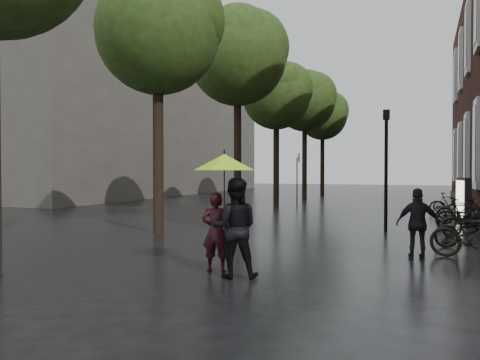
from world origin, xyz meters
The scene contains 11 objects.
ground centered at (0.00, 0.00, 0.00)m, with size 120.00×120.00×0.00m, color black.
bg_building centered at (-22.00, 28.00, 7.00)m, with size 16.00×30.00×14.00m, color #47423D.
street_trees centered at (-3.99, 15.91, 6.34)m, with size 4.33×34.03×8.91m.
person_burgundy centered at (-0.22, 2.77, 0.77)m, with size 0.56×0.37×1.54m, color black.
person_black centered at (0.29, 2.47, 0.91)m, with size 0.88×0.69×1.81m, color black.
lime_umbrella centered at (0.02, 2.61, 2.10)m, with size 1.19×1.19×1.74m.
pedestrian_walking centered at (3.37, 5.59, 0.78)m, with size 0.91×0.38×1.56m, color black.
parked_bicycles centered at (4.63, 11.65, 0.47)m, with size 2.11×12.82×1.05m.
ad_lightbox centered at (4.83, 13.77, 0.84)m, with size 0.26×1.11×1.67m.
lamp_post centered at (2.34, 10.21, 2.35)m, with size 0.20×0.20×3.88m.
cycle_sign centered at (-2.80, 18.87, 1.91)m, with size 0.15×0.52×2.89m.
Camera 1 is at (3.51, -5.38, 1.95)m, focal length 35.00 mm.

